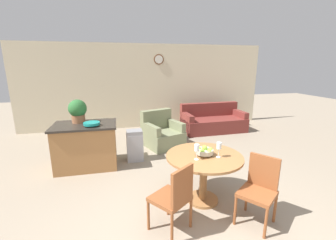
% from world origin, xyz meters
% --- Properties ---
extents(wall_back, '(8.00, 0.09, 2.70)m').
position_xyz_m(wall_back, '(0.00, 5.36, 1.35)').
color(wall_back, beige).
rests_on(wall_back, ground_plane).
extents(dining_table, '(1.13, 1.13, 0.75)m').
position_xyz_m(dining_table, '(0.25, 0.87, 0.58)').
color(dining_table, '#9E6B3D').
rests_on(dining_table, ground_plane).
extents(dining_chair_near_left, '(0.59, 0.59, 0.90)m').
position_xyz_m(dining_chair_near_left, '(-0.35, 0.33, 0.50)').
color(dining_chair_near_left, brown).
rests_on(dining_chair_near_left, ground_plane).
extents(dining_chair_near_right, '(0.59, 0.59, 0.90)m').
position_xyz_m(dining_chair_near_right, '(0.78, 0.28, 0.50)').
color(dining_chair_near_right, brown).
rests_on(dining_chair_near_right, ground_plane).
extents(fruit_bowl, '(0.26, 0.26, 0.16)m').
position_xyz_m(fruit_bowl, '(0.25, 0.87, 0.82)').
color(fruit_bowl, '#B7B29E').
rests_on(fruit_bowl, dining_table).
extents(wine_glass_left, '(0.07, 0.07, 0.23)m').
position_xyz_m(wine_glass_left, '(0.08, 0.75, 0.92)').
color(wine_glass_left, silver).
rests_on(wine_glass_left, dining_table).
extents(wine_glass_right, '(0.07, 0.07, 0.23)m').
position_xyz_m(wine_glass_right, '(0.42, 0.76, 0.92)').
color(wine_glass_right, silver).
rests_on(wine_glass_right, dining_table).
extents(kitchen_island, '(1.23, 0.83, 0.90)m').
position_xyz_m(kitchen_island, '(-1.63, 2.55, 0.45)').
color(kitchen_island, '#9E6B3D').
rests_on(kitchen_island, ground_plane).
extents(teal_bowl, '(0.31, 0.31, 0.07)m').
position_xyz_m(teal_bowl, '(-1.47, 2.38, 0.95)').
color(teal_bowl, teal).
rests_on(teal_bowl, kitchen_island).
extents(potted_plant, '(0.36, 0.36, 0.47)m').
position_xyz_m(potted_plant, '(-1.75, 2.72, 1.16)').
color(potted_plant, '#A36642').
rests_on(potted_plant, kitchen_island).
extents(trash_bin, '(0.34, 0.29, 0.68)m').
position_xyz_m(trash_bin, '(-0.64, 2.64, 0.34)').
color(trash_bin, '#9E9EA3').
rests_on(trash_bin, ground_plane).
extents(couch, '(1.96, 0.99, 0.85)m').
position_xyz_m(couch, '(1.96, 4.37, 0.29)').
color(couch, maroon).
rests_on(couch, ground_plane).
extents(armchair, '(1.11, 1.13, 0.90)m').
position_xyz_m(armchair, '(0.12, 3.42, 0.30)').
color(armchair, '#7A7F5B').
rests_on(armchair, ground_plane).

